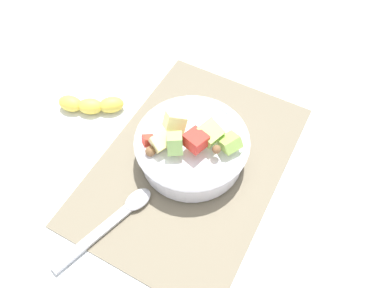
% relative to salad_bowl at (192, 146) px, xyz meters
% --- Properties ---
extents(ground_plane, '(2.40, 2.40, 0.00)m').
position_rel_salad_bowl_xyz_m(ground_plane, '(0.01, 0.01, -0.05)').
color(ground_plane, silver).
extents(placemat, '(0.50, 0.34, 0.01)m').
position_rel_salad_bowl_xyz_m(placemat, '(0.01, 0.01, -0.04)').
color(placemat, '#756B56').
rests_on(placemat, ground_plane).
extents(salad_bowl, '(0.23, 0.23, 0.11)m').
position_rel_salad_bowl_xyz_m(salad_bowl, '(0.00, 0.00, 0.00)').
color(salad_bowl, white).
rests_on(salad_bowl, placemat).
extents(serving_spoon, '(0.21, 0.09, 0.01)m').
position_rel_salad_bowl_xyz_m(serving_spoon, '(0.18, -0.06, -0.03)').
color(serving_spoon, '#B7B7BC').
rests_on(serving_spoon, placemat).
extents(banana_whole, '(0.09, 0.15, 0.04)m').
position_rel_salad_bowl_xyz_m(banana_whole, '(-0.01, -0.26, -0.03)').
color(banana_whole, yellow).
rests_on(banana_whole, ground_plane).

